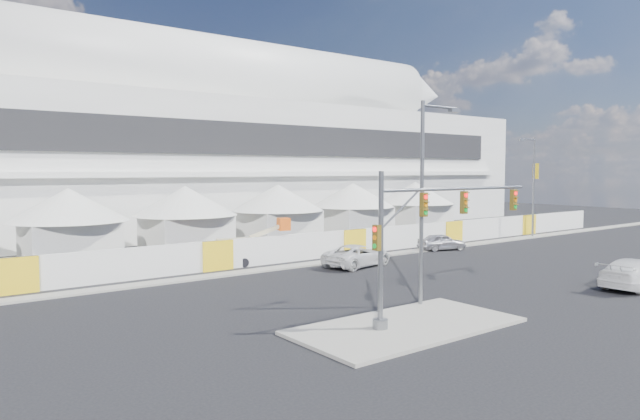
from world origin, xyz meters
TOP-DOWN VIEW (x-y plane):
  - ground at (0.00, 0.00)m, footprint 160.00×160.00m
  - median_island at (-6.00, -3.00)m, footprint 10.00×5.00m
  - far_curb at (20.00, 12.50)m, footprint 80.00×1.20m
  - stadium at (8.71, 41.50)m, footprint 80.00×24.80m
  - tent_row at (0.50, 24.00)m, footprint 53.40×8.40m
  - hoarding_fence at (6.00, 14.50)m, footprint 70.00×0.25m
  - scaffold_tower at (46.00, 36.00)m, footprint 4.40×4.40m
  - sedan_silver at (13.41, 11.84)m, footprint 2.79×4.40m
  - pickup_curb at (2.49, 9.99)m, footprint 3.60×5.93m
  - pickup_near at (10.30, -5.11)m, footprint 2.54×5.88m
  - lot_car_b at (29.21, 18.12)m, footprint 2.64×4.45m
  - lot_car_c at (-10.02, 17.62)m, footprint 3.07×5.55m
  - traffic_mast at (-5.03, -2.80)m, footprint 10.07×0.63m
  - streetlight_median at (-2.51, -0.80)m, footprint 2.72×0.27m
  - streetlight_curb at (27.51, 12.50)m, footprint 2.93×0.66m
  - boom_lift at (-4.22, 15.50)m, footprint 6.54×2.11m

SIDE VIEW (x-z plane):
  - ground at x=0.00m, z-range 0.00..0.00m
  - far_curb at x=20.00m, z-range 0.00..0.12m
  - median_island at x=-6.00m, z-range 0.00..0.15m
  - sedan_silver at x=13.41m, z-range 0.00..1.40m
  - lot_car_b at x=29.21m, z-range 0.00..1.42m
  - lot_car_c at x=-10.02m, z-range 0.00..1.52m
  - pickup_curb at x=2.49m, z-range 0.00..1.54m
  - pickup_near at x=10.30m, z-range 0.00..1.69m
  - boom_lift at x=-4.22m, z-range -0.75..2.49m
  - hoarding_fence at x=6.00m, z-range 0.00..2.00m
  - tent_row at x=0.50m, z-range 0.45..5.85m
  - traffic_mast at x=-5.03m, z-range 0.61..7.11m
  - streetlight_curb at x=27.51m, z-range 0.79..10.69m
  - streetlight_median at x=-2.51m, z-range 0.88..10.73m
  - scaffold_tower at x=46.00m, z-range 0.00..12.00m
  - stadium at x=8.71m, z-range -1.54..20.44m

